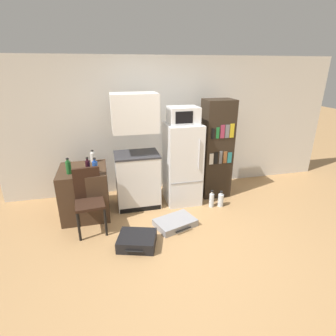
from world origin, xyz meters
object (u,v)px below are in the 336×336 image
Objects in this scene: bookshelf at (216,149)px; bottle_green_tall at (68,167)px; side_table at (85,192)px; refrigerator at (182,164)px; microwave at (183,115)px; suitcase_small_flat at (137,241)px; kitchen_hutch at (137,158)px; water_bottle_front at (212,200)px; water_bottle_middle at (221,200)px; bottle_milk_white at (93,157)px; bottle_wine_dark at (88,167)px; chair at (89,195)px; bottle_blue_soda at (95,168)px; suitcase_large_flat at (175,223)px.

bookshelf is 2.52m from bottle_green_tall.
bottle_green_tall is at bearing -137.03° from side_table.
microwave is (-0.00, -0.00, 0.84)m from refrigerator.
refrigerator is 1.61m from suitcase_small_flat.
bottle_green_tall is (-1.04, -0.28, 0.03)m from kitchen_hutch.
suitcase_small_flat is 1.92× the size of water_bottle_front.
suitcase_small_flat is 2.08× the size of water_bottle_middle.
side_table is 2.77× the size of water_bottle_middle.
bookshelf is 6.16× the size of water_bottle_middle.
bottle_milk_white is (-1.50, 0.21, 0.18)m from refrigerator.
microwave reaches higher than bottle_wine_dark.
chair is 3.02× the size of water_bottle_front.
bottle_blue_soda reaches higher than chair.
bottle_green_tall is at bearing -172.32° from refrigerator.
bottle_blue_soda reaches higher than suitcase_large_flat.
water_bottle_middle is (2.17, 0.15, -0.43)m from chair.
kitchen_hutch is (0.87, 0.12, 0.47)m from side_table.
bottle_milk_white is at bearing 163.48° from water_bottle_front.
microwave is at bearing -7.94° from bottle_milk_white.
water_bottle_front is (2.00, 0.17, -0.42)m from chair.
water_bottle_middle reaches higher than suitcase_small_flat.
suitcase_large_flat is at bearing -60.90° from kitchen_hutch.
bottle_wine_dark is at bearing -168.34° from microwave.
refrigerator is at bearing 48.72° from suitcase_large_flat.
refrigerator is 0.70m from bookshelf.
water_bottle_front is at bearing 0.39° from bottle_blue_soda.
suitcase_small_flat is at bearing -68.18° from bottle_milk_white.
suitcase_small_flat is at bearing -98.57° from kitchen_hutch.
chair is (-0.07, -0.74, -0.33)m from bottle_milk_white.
side_table is 2.13m from water_bottle_front.
bottle_green_tall reaches higher than suitcase_large_flat.
bookshelf is at bearing 10.28° from chair.
suitcase_small_flat is (0.59, -0.81, -0.83)m from bottle_wine_dark.
suitcase_small_flat is at bearing -53.96° from bottle_wine_dark.
bottle_blue_soda is at bearing -28.69° from bottle_wine_dark.
chair is 3.27× the size of water_bottle_middle.
microwave is at bearing 66.87° from suitcase_small_flat.
chair is at bearing -144.13° from kitchen_hutch.
bottle_blue_soda is at bearing -84.97° from bottle_milk_white.
side_table is 1.54m from suitcase_large_flat.
bottle_green_tall reaches higher than water_bottle_front.
bookshelf reaches higher than side_table.
bottle_green_tall is 0.26× the size of chair.
kitchen_hutch is 2.78× the size of suitcase_large_flat.
side_table is 3.28× the size of bottle_green_tall.
microwave is 0.94m from bookshelf.
side_table is 1.69m from refrigerator.
bookshelf is 2.19m from suitcase_small_flat.
bottle_blue_soda is 0.41m from bottle_green_tall.
kitchen_hutch is at bearing 162.05° from water_bottle_front.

